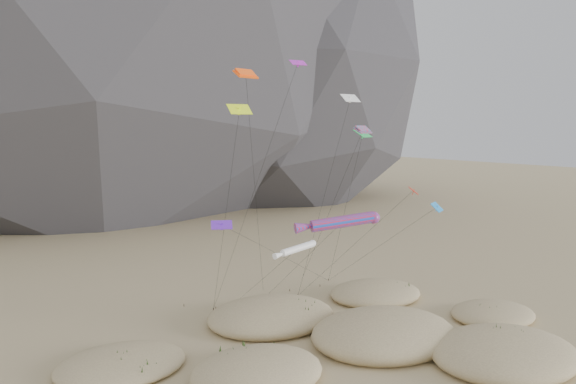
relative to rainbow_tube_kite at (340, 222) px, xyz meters
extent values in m
plane|color=#CCB789|center=(-0.82, -8.23, -11.59)|extent=(500.00, 500.00, 0.00)
ellipsoid|color=black|center=(55.18, 101.77, 26.41)|extent=(130.55, 126.41, 100.00)
ellipsoid|color=#CCB789|center=(8.42, -13.19, -10.86)|extent=(14.17, 12.04, 3.27)
ellipsoid|color=#CCB789|center=(-11.99, -4.07, -10.95)|extent=(11.49, 9.77, 2.84)
ellipsoid|color=#CCB789|center=(2.50, -3.89, -10.75)|extent=(15.06, 12.80, 3.73)
ellipsoid|color=#CCB789|center=(17.34, -5.44, -11.13)|extent=(9.77, 8.31, 2.08)
ellipsoid|color=#CCB789|center=(-3.72, 6.95, -10.90)|extent=(14.18, 12.05, 3.10)
ellipsoid|color=#CCB789|center=(11.62, 7.28, -11.04)|extent=(11.78, 10.02, 2.48)
ellipsoid|color=#CCB789|center=(-20.82, 4.26, -11.19)|extent=(11.37, 9.66, 1.79)
ellipsoid|color=black|center=(10.32, -12.50, -10.59)|extent=(3.01, 2.57, 0.90)
ellipsoid|color=black|center=(7.45, -13.22, -10.79)|extent=(2.63, 2.25, 0.79)
ellipsoid|color=black|center=(-12.18, -1.63, -10.79)|extent=(3.18, 2.72, 0.95)
ellipsoid|color=black|center=(-9.37, -1.70, -10.89)|extent=(2.13, 1.83, 0.64)
ellipsoid|color=black|center=(1.36, -2.75, -10.49)|extent=(3.62, 3.10, 1.09)
ellipsoid|color=black|center=(5.58, -2.55, -10.59)|extent=(2.56, 2.19, 0.77)
ellipsoid|color=black|center=(-0.60, -6.38, -10.69)|extent=(2.65, 2.27, 0.80)
ellipsoid|color=black|center=(16.16, -5.39, -10.99)|extent=(2.26, 1.93, 0.68)
ellipsoid|color=black|center=(-1.50, 6.72, -10.59)|extent=(2.91, 2.49, 0.87)
ellipsoid|color=black|center=(-0.46, 4.42, -10.69)|extent=(2.33, 1.99, 0.70)
ellipsoid|color=black|center=(14.67, 5.79, -10.89)|extent=(2.14, 1.83, 0.64)
ellipsoid|color=black|center=(11.54, 3.98, -10.99)|extent=(2.06, 1.77, 0.62)
ellipsoid|color=black|center=(-21.35, 3.74, -11.09)|extent=(2.66, 2.28, 0.80)
ellipsoid|color=black|center=(-19.36, 1.19, -11.19)|extent=(1.95, 1.67, 0.59)
cylinder|color=#3F2D1E|center=(-6.80, 14.15, -11.44)|extent=(0.08, 0.08, 0.30)
cylinder|color=#3F2D1E|center=(-1.72, 13.91, -11.44)|extent=(0.08, 0.08, 0.30)
cylinder|color=#3F2D1E|center=(3.95, 13.02, -11.44)|extent=(0.08, 0.08, 0.30)
cylinder|color=#3F2D1E|center=(4.28, 15.31, -11.44)|extent=(0.08, 0.08, 0.30)
cylinder|color=#3F2D1E|center=(8.77, 14.85, -11.44)|extent=(0.08, 0.08, 0.30)
cylinder|color=#3F2D1E|center=(-7.21, 13.92, -11.44)|extent=(0.08, 0.08, 0.30)
cylinder|color=#3F2D1E|center=(11.45, 16.49, -11.44)|extent=(0.08, 0.08, 0.30)
cylinder|color=#3F2D1E|center=(-9.45, 17.14, -11.44)|extent=(0.08, 0.08, 0.30)
cylinder|color=red|center=(0.29, -0.11, 0.04)|extent=(6.65, 3.30, 1.88)
sphere|color=red|center=(3.38, -1.18, 0.30)|extent=(1.26, 1.26, 1.26)
cone|color=red|center=(-3.11, 1.07, -0.29)|extent=(2.92, 1.91, 1.35)
cylinder|color=black|center=(0.92, 7.93, -5.78)|extent=(1.28, 16.09, 11.65)
cylinder|color=white|center=(-2.42, 3.79, -3.05)|extent=(4.57, 1.62, 1.03)
sphere|color=white|center=(-0.23, 4.24, -2.87)|extent=(0.75, 0.75, 0.75)
cone|color=white|center=(-4.83, 3.29, -3.27)|extent=(1.92, 1.00, 0.77)
cylinder|color=black|center=(-2.50, 9.93, -7.32)|extent=(0.19, 12.30, 8.56)
cube|color=#FF4F0D|center=(-8.98, 2.76, 14.12)|extent=(2.59, 1.53, 0.73)
cube|color=#FF4F0D|center=(-8.98, 2.76, 14.31)|extent=(2.18, 1.23, 0.71)
cylinder|color=black|center=(-3.61, 10.24, 1.26)|extent=(10.78, 15.00, 25.73)
cube|color=#F21938|center=(4.73, 2.20, 8.98)|extent=(2.50, 1.59, 0.64)
cube|color=#F21938|center=(4.73, 2.20, 9.19)|extent=(2.11, 1.30, 0.64)
cylinder|color=black|center=(6.94, 10.83, -1.31)|extent=(4.45, 17.28, 20.59)
cube|color=green|center=(8.85, 6.88, 8.60)|extent=(2.89, 2.29, 0.90)
cube|color=green|center=(8.85, 6.88, 8.45)|extent=(0.38, 0.34, 0.88)
cylinder|color=black|center=(10.15, 11.68, -1.47)|extent=(2.63, 9.63, 20.15)
cube|color=#1B88E5|center=(11.42, -2.27, 0.86)|extent=(2.27, 1.83, 0.91)
cube|color=#1B88E5|center=(11.42, -2.27, 0.71)|extent=(0.37, 0.40, 0.68)
cylinder|color=black|center=(11.44, 7.11, -5.34)|extent=(0.05, 18.77, 12.42)
cube|color=white|center=(6.97, 6.96, 12.61)|extent=(2.26, 1.18, 0.91)
cube|color=white|center=(6.97, 6.96, 12.46)|extent=(0.28, 0.30, 0.75)
cylinder|color=black|center=(5.46, 9.99, 0.53)|extent=(3.05, 6.09, 24.16)
cube|color=red|center=(13.67, 3.35, 1.96)|extent=(2.17, 2.26, 0.83)
cube|color=red|center=(13.67, 3.35, 1.81)|extent=(0.36, 0.36, 0.71)
cylinder|color=black|center=(8.81, 8.19, -4.79)|extent=(9.74, 9.70, 13.52)
cube|color=#DAFF1A|center=(-9.81, 2.48, 10.96)|extent=(2.20, 1.09, 0.95)
cube|color=#DAFF1A|center=(-9.81, 2.48, 10.81)|extent=(0.27, 0.34, 0.72)
cylinder|color=black|center=(-8.51, 8.20, -0.29)|extent=(2.63, 11.47, 22.51)
cube|color=#B120BF|center=(-3.58, 2.17, 15.46)|extent=(1.64, 1.02, 0.55)
cube|color=#B120BF|center=(-3.58, 2.17, 15.31)|extent=(0.20, 0.17, 0.54)
cylinder|color=black|center=(-5.40, 8.05, 1.96)|extent=(3.67, 11.78, 27.01)
cube|color=#6121C2|center=(-11.14, 3.74, 0.26)|extent=(2.22, 1.77, 0.70)
cube|color=#6121C2|center=(-11.14, 3.74, 0.11)|extent=(0.29, 0.27, 0.68)
cylinder|color=black|center=(0.15, 10.12, -5.64)|extent=(22.61, 12.77, 11.83)
camera|label=1|loc=(-34.61, -42.72, 9.39)|focal=35.00mm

